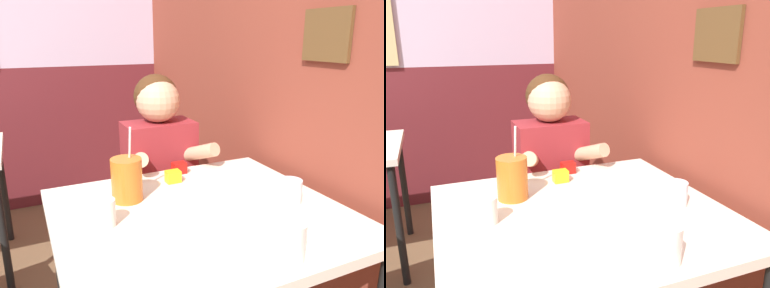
# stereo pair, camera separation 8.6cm
# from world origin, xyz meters

# --- Properties ---
(brick_wall_right) EXTENTS (0.08, 4.34, 2.70)m
(brick_wall_right) POSITION_xyz_m (1.21, 1.17, 1.35)
(brick_wall_right) COLOR brown
(brick_wall_right) RESTS_ON ground_plane
(back_wall) EXTENTS (5.37, 0.09, 2.70)m
(back_wall) POSITION_xyz_m (-0.02, 2.37, 1.36)
(back_wall) COLOR silver
(back_wall) RESTS_ON ground_plane
(main_table) EXTENTS (0.98, 0.89, 0.73)m
(main_table) POSITION_xyz_m (0.63, 0.34, 0.67)
(main_table) COLOR beige
(main_table) RESTS_ON ground_plane
(person_seated) EXTENTS (0.42, 0.41, 1.15)m
(person_seated) POSITION_xyz_m (0.70, 0.95, 0.61)
(person_seated) COLOR maroon
(person_seated) RESTS_ON ground_plane
(cocktail_pitcher) EXTENTS (0.11, 0.11, 0.28)m
(cocktail_pitcher) POSITION_xyz_m (0.43, 0.54, 0.82)
(cocktail_pitcher) COLOR #C6661E
(cocktail_pitcher) RESTS_ON main_table
(glass_near_pitcher) EXTENTS (0.08, 0.08, 0.09)m
(glass_near_pitcher) POSITION_xyz_m (0.96, 0.27, 0.78)
(glass_near_pitcher) COLOR silver
(glass_near_pitcher) RESTS_ON main_table
(glass_center) EXTENTS (0.06, 0.06, 0.11)m
(glass_center) POSITION_xyz_m (0.73, -0.03, 0.79)
(glass_center) COLOR silver
(glass_center) RESTS_ON main_table
(glass_far_side) EXTENTS (0.07, 0.07, 0.09)m
(glass_far_side) POSITION_xyz_m (0.31, 0.38, 0.78)
(glass_far_side) COLOR silver
(glass_far_side) RESTS_ON main_table
(condiment_ketchup) EXTENTS (0.06, 0.04, 0.05)m
(condiment_ketchup) POSITION_xyz_m (0.71, 0.72, 0.76)
(condiment_ketchup) COLOR #B7140F
(condiment_ketchup) RESTS_ON main_table
(condiment_mustard) EXTENTS (0.06, 0.04, 0.05)m
(condiment_mustard) POSITION_xyz_m (0.65, 0.64, 0.76)
(condiment_mustard) COLOR yellow
(condiment_mustard) RESTS_ON main_table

